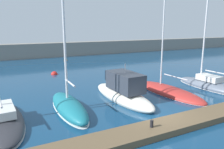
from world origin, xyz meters
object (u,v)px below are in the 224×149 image
at_px(motorboat_ivory_third, 123,91).
at_px(mooring_buoy_orange, 66,61).
at_px(sailboat_teal_second, 69,105).
at_px(sailboat_red_fourth, 168,91).
at_px(sailboat_charcoal_nearest, 1,117).
at_px(sailboat_slate_fifth, 209,84).
at_px(dock_bollard, 152,124).
at_px(mooring_buoy_red, 54,74).

height_order(motorboat_ivory_third, mooring_buoy_orange, motorboat_ivory_third).
relative_size(sailboat_teal_second, sailboat_red_fourth, 0.98).
xyz_separation_m(motorboat_ivory_third, sailboat_red_fourth, (4.87, -0.35, -0.57)).
distance_m(sailboat_charcoal_nearest, mooring_buoy_orange, 27.04).
distance_m(sailboat_slate_fifth, dock_bollard, 12.67).
bearing_deg(sailboat_teal_second, dock_bollard, -150.02).
height_order(motorboat_ivory_third, mooring_buoy_red, motorboat_ivory_third).
height_order(sailboat_charcoal_nearest, mooring_buoy_orange, sailboat_charcoal_nearest).
xyz_separation_m(mooring_buoy_orange, mooring_buoy_red, (-4.62, -11.28, 0.00)).
height_order(sailboat_red_fourth, mooring_buoy_orange, sailboat_red_fourth).
height_order(sailboat_slate_fifth, mooring_buoy_red, sailboat_slate_fifth).
distance_m(sailboat_charcoal_nearest, sailboat_slate_fifth, 19.41).
relative_size(sailboat_teal_second, sailboat_slate_fifth, 1.02).
xyz_separation_m(sailboat_charcoal_nearest, motorboat_ivory_third, (9.53, 0.50, 0.33)).
bearing_deg(motorboat_ivory_third, sailboat_slate_fifth, -97.56).
xyz_separation_m(sailboat_slate_fifth, mooring_buoy_red, (-12.96, 13.74, -0.33)).
height_order(sailboat_charcoal_nearest, mooring_buoy_red, sailboat_charcoal_nearest).
distance_m(sailboat_red_fourth, mooring_buoy_red, 15.45).
xyz_separation_m(sailboat_charcoal_nearest, sailboat_teal_second, (4.59, 0.09, 0.03)).
xyz_separation_m(sailboat_slate_fifth, dock_bollard, (-11.48, -5.37, 0.30)).
bearing_deg(mooring_buoy_orange, sailboat_charcoal_nearest, -114.16).
relative_size(motorboat_ivory_third, mooring_buoy_red, 9.82).
bearing_deg(sailboat_slate_fifth, sailboat_teal_second, 86.53).
xyz_separation_m(motorboat_ivory_third, sailboat_slate_fifth, (9.87, -0.86, -0.37)).
relative_size(sailboat_charcoal_nearest, sailboat_teal_second, 1.37).
height_order(sailboat_teal_second, motorboat_ivory_third, sailboat_teal_second).
height_order(sailboat_red_fourth, sailboat_slate_fifth, sailboat_red_fourth).
bearing_deg(sailboat_charcoal_nearest, mooring_buoy_orange, -27.83).
relative_size(motorboat_ivory_third, dock_bollard, 19.16).
height_order(sailboat_red_fourth, mooring_buoy_red, sailboat_red_fourth).
distance_m(sailboat_teal_second, mooring_buoy_red, 13.44).
bearing_deg(sailboat_teal_second, sailboat_charcoal_nearest, 91.14).
xyz_separation_m(mooring_buoy_orange, dock_bollard, (-3.14, -30.39, 0.63)).
xyz_separation_m(sailboat_red_fourth, mooring_buoy_orange, (-3.34, 24.51, -0.13)).
distance_m(mooring_buoy_orange, dock_bollard, 30.55).
xyz_separation_m(sailboat_red_fourth, dock_bollard, (-6.48, -5.87, 0.50)).
height_order(sailboat_charcoal_nearest, sailboat_teal_second, sailboat_charcoal_nearest).
relative_size(sailboat_charcoal_nearest, sailboat_red_fourth, 1.34).
relative_size(sailboat_red_fourth, mooring_buoy_red, 15.02).
height_order(sailboat_charcoal_nearest, motorboat_ivory_third, sailboat_charcoal_nearest).
distance_m(sailboat_charcoal_nearest, mooring_buoy_red, 14.86).
bearing_deg(mooring_buoy_orange, dock_bollard, -95.90).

